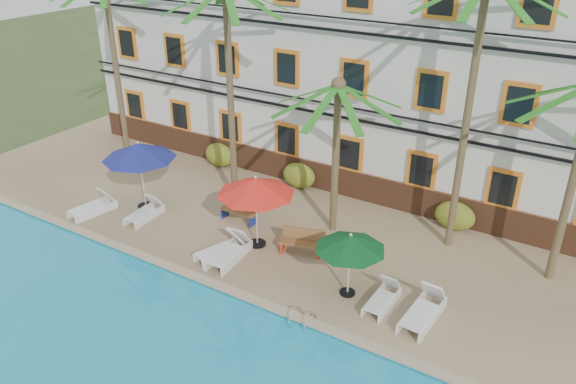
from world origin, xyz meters
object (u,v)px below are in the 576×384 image
Objects in this scene: lounger_d at (230,251)px; lounger_e at (383,298)px; palm_c at (337,132)px; palm_b at (229,66)px; umbrella_green at (350,243)px; umbrella_blue at (139,151)px; lounger_c at (221,249)px; lounger_f at (423,310)px; umbrella_red at (256,186)px; pool_ladder at (303,322)px; bench_right at (301,241)px; lounger_b at (145,212)px; palm_d at (472,83)px; bench_left at (240,209)px; lounger_a at (93,206)px; palm_a at (113,43)px.

lounger_e is (5.45, 0.41, -0.05)m from lounger_d.
lounger_e is at bearing -43.70° from palm_c.
umbrella_green is (6.79, -3.30, -3.68)m from palm_b.
lounger_c is (4.81, -1.24, -2.15)m from umbrella_blue.
lounger_d is at bearing -176.44° from lounger_f.
umbrella_red is 3.67× the size of pool_ladder.
lounger_f reaches higher than bench_right.
lounger_b reaches higher than lounger_e.
palm_d reaches higher than umbrella_blue.
lounger_e is 7.03m from bench_left.
umbrella_red is at bearing -166.20° from bench_right.
bench_left is (1.19, -1.30, -5.08)m from palm_b.
lounger_b is 4.57m from lounger_d.
lounger_f is at bearing 1.38° from umbrella_green.
bench_left reaches higher than lounger_b.
lounger_c is 0.94× the size of lounger_f.
lounger_e is (9.98, -0.15, -0.01)m from lounger_b.
palm_b is 4.44× the size of lounger_a.
palm_d reaches higher than lounger_f.
pool_ladder is at bearing -38.60° from umbrella_red.
bench_right is (4.37, -2.03, -5.08)m from palm_b.
palm_c is at bearing -163.12° from palm_d.
lounger_a is at bearing -177.14° from lounger_e.
lounger_d is at bearing 4.45° from lounger_c.
lounger_c is at bearing -175.25° from umbrella_green.
palm_b is at bearing 155.08° from bench_right.
lounger_f reaches higher than lounger_c.
palm_b reaches higher than palm_a.
lounger_c is (-4.65, -0.39, -1.58)m from umbrella_green.
pool_ladder is at bearing -58.98° from bench_right.
bench_left is at bearing 16.69° from umbrella_blue.
lounger_c is 2.59m from bench_left.
palm_c is 2.04× the size of umbrella_blue.
palm_b is 4.44× the size of lounger_c.
umbrella_red is 4.14m from umbrella_green.
umbrella_green is at bearing -177.28° from lounger_e.
palm_b is 6.45m from lounger_b.
lounger_d is at bearing -139.01° from bench_right.
lounger_a is at bearing -158.25° from palm_d.
palm_b reaches higher than umbrella_blue.
bench_right reaches higher than pool_ladder.
lounger_d is at bearing -102.94° from umbrella_red.
lounger_f is (16.22, -4.07, -5.15)m from palm_a.
bench_right is at bearing 165.87° from lounger_f.
lounger_f is (1.27, 0.00, 0.06)m from lounger_e.
palm_b reaches higher than palm_c.
pool_ladder is (4.15, -1.54, -0.28)m from lounger_c.
umbrella_green is 1.97m from lounger_e.
palm_c is 3.37m from umbrella_red.
umbrella_blue is at bearing 175.68° from lounger_e.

